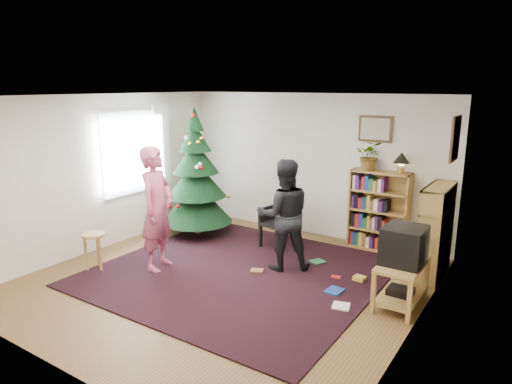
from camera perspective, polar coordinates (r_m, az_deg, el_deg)
The scene contains 23 objects.
floor at distance 6.45m, azimuth -3.71°, elevation -10.90°, with size 5.00×5.00×0.00m, color brown.
ceiling at distance 5.89m, azimuth -4.08°, elevation 11.89°, with size 5.00×5.00×0.00m, color white.
wall_back at distance 8.14m, azimuth 6.79°, elevation 3.36°, with size 5.00×0.02×2.50m, color silver.
wall_front at distance 4.41m, azimuth -24.00°, elevation -6.32°, with size 5.00×0.02×2.50m, color silver.
wall_left at distance 7.79m, azimuth -18.74°, elevation 2.30°, with size 0.02×5.00×2.50m, color silver.
wall_right at distance 5.00m, azimuth 19.67°, elevation -3.66°, with size 0.02×5.00×2.50m, color silver.
rug at distance 6.67m, azimuth -2.14°, elevation -9.95°, with size 3.80×3.60×0.02m, color black.
window_pane at distance 8.10m, azimuth -15.42°, elevation 4.72°, with size 0.04×1.20×1.40m, color silver.
curtain at distance 8.55m, azimuth -11.72°, elevation 5.35°, with size 0.06×0.35×1.60m, color white.
picture_back at distance 7.59m, azimuth 14.71°, elevation 7.64°, with size 0.55×0.03×0.42m.
picture_right at distance 6.56m, azimuth 23.67°, elevation 6.14°, with size 0.03×0.50×0.60m.
christmas_tree at distance 8.12m, azimuth -7.47°, elevation 1.12°, with size 1.25×1.25×2.27m.
bookshelf_back at distance 7.63m, azimuth 15.11°, elevation -2.19°, with size 0.95×0.30×1.30m.
bookshelf_right at distance 6.83m, azimuth 21.53°, elevation -4.50°, with size 0.30×0.95×1.30m.
tv_stand at distance 5.92m, azimuth 17.70°, elevation -10.45°, with size 0.48×0.86×0.55m.
crt_tv at distance 5.75m, azimuth 17.99°, elevation -6.31°, with size 0.48×0.52×0.45m.
armchair at distance 7.56m, azimuth 3.37°, elevation -3.19°, with size 0.62×0.62×0.93m.
stool at distance 7.02m, azimuth -19.63°, elevation -5.89°, with size 0.33×0.33×0.55m.
person_standing at distance 6.70m, azimuth -12.27°, elevation -2.06°, with size 0.66×0.43×1.81m, color #B04665.
person_by_chair at distance 6.56m, azimuth 3.50°, elevation -2.91°, with size 0.79×0.62×1.63m, color black.
potted_plant at distance 7.52m, azimuth 14.06°, elevation 4.44°, with size 0.43×0.37×0.47m, color gray.
table_lamp at distance 7.37m, azimuth 17.72°, elevation 3.93°, with size 0.25×0.25×0.33m.
floor_clutter at distance 6.43m, azimuth 8.41°, elevation -10.73°, with size 1.63×1.34×0.08m.
Camera 1 is at (3.56, -4.68, 2.64)m, focal length 32.00 mm.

